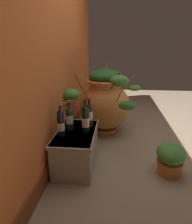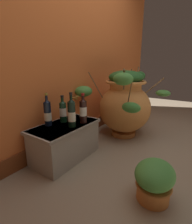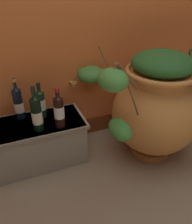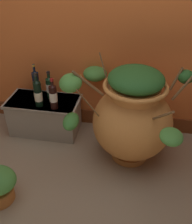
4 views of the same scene
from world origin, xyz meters
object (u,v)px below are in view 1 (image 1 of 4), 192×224
(wine_bottle_left, at_px, (89,114))
(wine_bottle_back, at_px, (86,119))
(wine_bottle_right, at_px, (61,122))
(terracotta_urn, at_px, (105,101))
(potted_shrub, at_px, (170,157))
(wine_bottle_middle, at_px, (69,118))

(wine_bottle_left, xyz_separation_m, wine_bottle_back, (-0.16, 0.02, 0.00))
(wine_bottle_left, relative_size, wine_bottle_right, 0.95)
(terracotta_urn, relative_size, wine_bottle_back, 3.44)
(wine_bottle_right, height_order, wine_bottle_back, wine_bottle_back)
(terracotta_urn, xyz_separation_m, potted_shrub, (-0.99, -0.71, -0.30))
(wine_bottle_left, bearing_deg, terracotta_urn, -9.50)
(wine_bottle_middle, xyz_separation_m, potted_shrub, (-0.12, -1.03, -0.34))
(terracotta_urn, xyz_separation_m, wine_bottle_middle, (-0.87, 0.32, 0.04))
(terracotta_urn, xyz_separation_m, wine_bottle_back, (-0.93, 0.15, 0.06))
(wine_bottle_left, height_order, wine_bottle_back, wine_bottle_back)
(wine_bottle_back, bearing_deg, wine_bottle_middle, 72.28)
(potted_shrub, bearing_deg, wine_bottle_right, 92.22)
(wine_bottle_right, height_order, potted_shrub, wine_bottle_right)
(wine_bottle_left, xyz_separation_m, wine_bottle_middle, (-0.10, 0.20, -0.01))
(wine_bottle_middle, xyz_separation_m, wine_bottle_back, (-0.06, -0.18, 0.02))
(wine_bottle_right, bearing_deg, wine_bottle_middle, -16.36)
(terracotta_urn, xyz_separation_m, wine_bottle_right, (-1.04, 0.37, 0.05))
(wine_bottle_left, relative_size, wine_bottle_back, 0.91)
(wine_bottle_back, bearing_deg, wine_bottle_left, -6.36)
(potted_shrub, bearing_deg, wine_bottle_back, 85.52)
(wine_bottle_left, distance_m, wine_bottle_middle, 0.22)
(wine_bottle_left, height_order, wine_bottle_right, wine_bottle_right)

